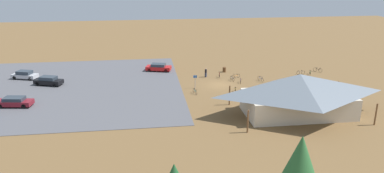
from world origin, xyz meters
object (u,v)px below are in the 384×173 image
Objects in this scene: bike_pavilion at (299,92)px; bicycle_red_yard_left at (219,75)px; car_silver_mid_lot at (25,75)px; visitor_crossing_yard at (206,72)px; bicycle_black_lone_east at (318,70)px; bicycle_silver_trailside at (301,73)px; lot_sign at (195,80)px; car_red_front_row at (158,67)px; bicycle_white_yard_center at (232,79)px; car_maroon_by_curb at (14,102)px; bicycle_green_yard_front at (310,73)px; bicycle_blue_near_sign at (261,79)px; bicycle_orange_near_porch at (236,76)px; bicycle_purple_front_row at (241,81)px; car_black_inner_stall at (49,81)px; bicycle_teal_mid_cluster at (195,91)px; bicycle_yellow_yard_right at (235,90)px; visitor_at_bikes at (319,91)px; pine_far_west at (300,170)px.

bicycle_red_yard_left is at bearing -69.63° from bike_pavilion.
visitor_crossing_yard reaches higher than car_silver_mid_lot.
bicycle_black_lone_east is 0.79× the size of bicycle_silver_trailside.
bicycle_silver_trailside is (-19.76, -5.26, -1.06)m from lot_sign.
car_red_front_row is 9.37m from visitor_crossing_yard.
bicycle_white_yard_center is 1.02× the size of bicycle_silver_trailside.
car_silver_mid_lot is 13.86m from car_maroon_by_curb.
bicycle_green_yard_front is 10.41m from bicycle_blue_near_sign.
bicycle_green_yard_front is (-21.42, -5.02, -1.06)m from lot_sign.
bicycle_orange_near_porch is 12.05m from bicycle_silver_trailside.
car_black_inner_stall reaches higher than bicycle_purple_front_row.
bicycle_yellow_yard_right is at bearing 179.02° from bicycle_teal_mid_cluster.
car_silver_mid_lot is (22.87, 1.96, 0.01)m from car_red_front_row.
car_silver_mid_lot reaches higher than bicycle_purple_front_row.
bicycle_red_yard_left is at bearing -133.51° from lot_sign.
car_silver_mid_lot is at bearing -9.32° from bicycle_white_yard_center.
visitor_at_bikes is (-43.19, 1.67, 0.16)m from car_maroon_by_curb.
bicycle_purple_front_row is at bearing 13.39° from bicycle_green_yard_front.
visitor_crossing_yard is (-3.12, -8.49, 0.49)m from bicycle_teal_mid_cluster.
bicycle_red_yard_left is 2.41m from visitor_crossing_yard.
bicycle_yellow_yard_right is 5.93m from bicycle_white_yard_center.
bicycle_purple_front_row is 34.14m from car_maroon_by_curb.
bicycle_white_yard_center is at bearing -41.67° from visitor_at_bikes.
bike_pavilion is 10.14× the size of visitor_crossing_yard.
visitor_crossing_yard is (-2.72, -5.90, -0.57)m from lot_sign.
visitor_crossing_yard is at bearing 1.50° from bicycle_black_lone_east.
car_black_inner_stall is at bearing 18.82° from car_red_front_row.
car_maroon_by_curb is (2.39, 9.45, -0.04)m from car_black_inner_stall.
bicycle_orange_near_porch is 4.34m from bicycle_blue_near_sign.
bicycle_red_yard_left is at bearing 151.29° from car_red_front_row.
bike_pavilion is 10.04× the size of bicycle_purple_front_row.
lot_sign is at bearing 10.92° from bicycle_blue_near_sign.
lot_sign is 24.43m from bicycle_black_lone_east.
bicycle_white_yard_center is at bearing -166.29° from car_maroon_by_curb.
bike_pavilion reaches higher than bicycle_teal_mid_cluster.
lot_sign is 2.82m from bicycle_teal_mid_cluster.
car_black_inner_stall is 2.87× the size of visitor_at_bikes.
bicycle_teal_mid_cluster reaches higher than bicycle_silver_trailside.
lot_sign is (11.59, -12.52, -1.64)m from bike_pavilion.
bicycle_orange_near_porch is at bearing 164.92° from bicycle_red_yard_left.
visitor_at_bikes is (-12.55, 11.67, 0.48)m from bicycle_red_yard_left.
bicycle_white_yard_center is at bearing -98.99° from bicycle_yellow_yard_right.
visitor_at_bikes is at bearing 140.27° from visitor_crossing_yard.
bicycle_purple_front_row is 4.91m from bicycle_yellow_yard_right.
bicycle_red_yard_left is 0.34× the size of car_maroon_by_curb.
car_black_inner_stall is (29.11, -7.40, 0.41)m from bicycle_yellow_yard_right.
car_maroon_by_curb is (45.41, 10.00, 0.37)m from bicycle_silver_trailside.
pine_far_west is at bearing 85.91° from bicycle_red_yard_left.
visitor_at_bikes is at bearing -134.27° from bike_pavilion.
bike_pavilion reaches higher than bicycle_blue_near_sign.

